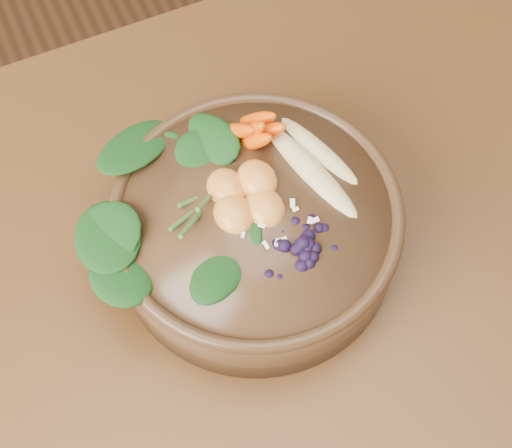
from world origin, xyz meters
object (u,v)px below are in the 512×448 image
(stoneware_bowl, at_px, (256,229))
(mandarin_cluster, at_px, (245,189))
(carrot_cluster, at_px, (243,109))
(kale_heap, at_px, (179,185))
(blueberry_pile, at_px, (302,239))
(banana_halves, at_px, (316,152))
(dining_table, at_px, (417,327))

(stoneware_bowl, bearing_deg, mandarin_cluster, 100.66)
(carrot_cluster, height_order, mandarin_cluster, carrot_cluster)
(carrot_cluster, bearing_deg, stoneware_bowl, -123.69)
(kale_heap, xyz_separation_m, mandarin_cluster, (0.05, -0.02, -0.01))
(stoneware_bowl, xyz_separation_m, blueberry_pile, (0.02, -0.05, 0.05))
(stoneware_bowl, height_order, banana_halves, banana_halves)
(dining_table, distance_m, blueberry_pile, 0.23)
(banana_halves, relative_size, blueberry_pile, 1.27)
(mandarin_cluster, bearing_deg, blueberry_pile, -72.26)
(mandarin_cluster, bearing_deg, stoneware_bowl, -79.34)
(dining_table, relative_size, stoneware_bowl, 5.97)
(dining_table, bearing_deg, banana_halves, 113.92)
(stoneware_bowl, relative_size, carrot_cluster, 3.62)
(dining_table, xyz_separation_m, stoneware_bowl, (-0.14, 0.12, 0.13))
(dining_table, bearing_deg, stoneware_bowl, 139.28)
(kale_heap, xyz_separation_m, banana_halves, (0.13, -0.01, -0.01))
(banana_halves, bearing_deg, mandarin_cluster, 170.25)
(dining_table, bearing_deg, mandarin_cluster, 136.18)
(dining_table, height_order, mandarin_cluster, mandarin_cluster)
(stoneware_bowl, height_order, carrot_cluster, carrot_cluster)
(blueberry_pile, bearing_deg, mandarin_cluster, 107.74)
(dining_table, distance_m, banana_halves, 0.24)
(kale_heap, distance_m, blueberry_pile, 0.12)
(blueberry_pile, bearing_deg, banana_halves, 55.49)
(banana_halves, bearing_deg, carrot_cluster, 113.06)
(banana_halves, xyz_separation_m, blueberry_pile, (-0.05, -0.08, 0.01))
(dining_table, distance_m, mandarin_cluster, 0.26)
(banana_halves, relative_size, mandarin_cluster, 1.85)
(mandarin_cluster, bearing_deg, kale_heap, 155.22)
(kale_heap, bearing_deg, dining_table, -39.44)
(carrot_cluster, bearing_deg, kale_heap, -169.49)
(blueberry_pile, bearing_deg, dining_table, -29.01)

